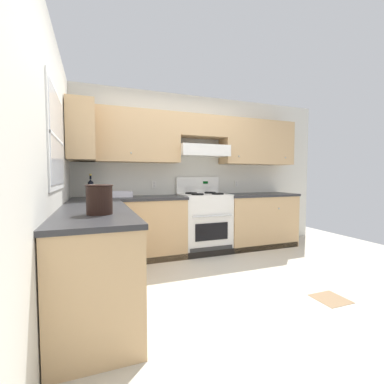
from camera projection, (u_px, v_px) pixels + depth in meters
ground_plane at (215, 285)px, 2.93m from camera, size 7.04×7.04×0.00m
floor_accent_tile at (331, 299)px, 2.60m from camera, size 0.30×0.30×0.01m
wall_back at (198, 160)px, 4.42m from camera, size 4.68×0.57×2.55m
wall_left at (54, 162)px, 2.51m from camera, size 0.47×4.00×2.55m
counter_back_run at (193, 224)px, 4.14m from camera, size 3.60×0.65×0.91m
counter_left_run at (95, 257)px, 2.47m from camera, size 0.63×1.91×0.91m
stove at (204, 222)px, 4.22m from camera, size 0.76×0.62×1.20m
wine_bottle at (91, 188)px, 3.62m from camera, size 0.07×0.08×0.33m
bowl at (120, 195)px, 3.83m from camera, size 0.34×0.25×0.08m
bucket at (99, 199)px, 2.08m from camera, size 0.21×0.21×0.24m
paper_towel_roll at (104, 193)px, 3.75m from camera, size 0.13×0.13×0.13m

